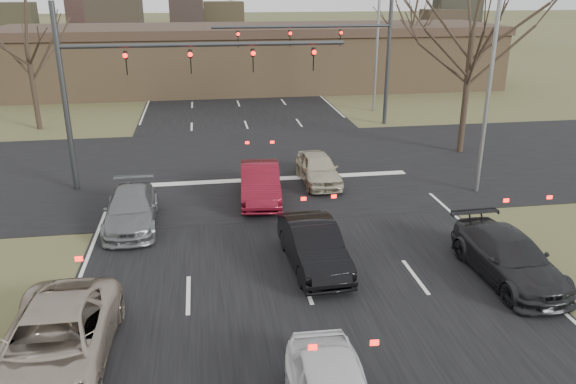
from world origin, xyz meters
The scene contains 16 objects.
ground centered at (0.00, 0.00, 0.00)m, with size 360.00×360.00×0.00m, color #4E532C.
road_main centered at (0.00, 60.00, 0.01)m, with size 14.00×300.00×0.02m, color black.
road_cross centered at (0.00, 15.00, 0.01)m, with size 200.00×14.00×0.02m, color black.
building centered at (2.00, 38.00, 2.67)m, with size 42.40×10.40×5.30m.
mast_arm_near centered at (-5.23, 13.00, 5.07)m, with size 12.12×0.24×8.00m.
mast_arm_far centered at (6.18, 23.00, 5.02)m, with size 11.12×0.24×8.00m.
streetlight_right_near centered at (8.82, 10.00, 5.59)m, with size 2.34×0.25×10.00m.
streetlight_right_far centered at (9.32, 27.00, 5.59)m, with size 2.34×0.25×10.00m.
tree_left_far centered at (-13.00, 25.00, 7.34)m, with size 5.70×5.70×9.50m.
tree_right_far centered at (15.00, 35.00, 6.96)m, with size 5.40×5.40×9.00m.
car_silver_suv centered at (-6.50, 0.03, 0.76)m, with size 2.51×5.44×1.51m, color #A89988.
car_black_hatch centered at (0.50, 4.25, 0.73)m, with size 1.55×4.43×1.46m, color black.
car_charcoal_sedan centered at (6.30, 2.57, 0.70)m, with size 1.97×4.85×1.41m, color black.
car_grey_ahead centered at (-5.64, 8.50, 0.67)m, with size 1.88×4.63×1.34m, color slate.
car_red_ahead centered at (-0.55, 10.47, 0.76)m, with size 1.60×4.59×1.51m, color maroon.
car_silver_ahead centered at (2.32, 12.22, 0.69)m, with size 1.63×4.05×1.38m, color #BEB699.
Camera 1 is at (-2.83, -11.69, 8.60)m, focal length 35.00 mm.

